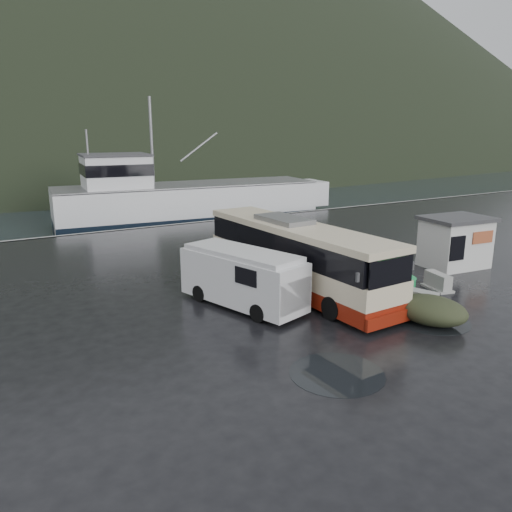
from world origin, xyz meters
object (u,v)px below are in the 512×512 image
jersey_barrier_a (416,310)px  waste_bin_right (376,317)px  jersey_barrier_b (437,289)px  fishing_trawler (189,206)px  waste_bin_left (398,299)px  white_van (242,306)px  coach_bus (295,289)px  dome_tent (430,323)px  ticket_kiosk (453,266)px

jersey_barrier_a → waste_bin_right: bearing=173.1°
jersey_barrier_b → fishing_trawler: (-0.08, 29.39, 0.00)m
waste_bin_left → jersey_barrier_b: (2.62, 0.10, 0.00)m
white_van → fishing_trawler: bearing=55.2°
coach_bus → waste_bin_right: 4.61m
jersey_barrier_a → jersey_barrier_b: jersey_barrier_a is taller
coach_bus → waste_bin_right: bearing=-83.4°
white_van → jersey_barrier_a: (5.90, -4.08, 0.00)m
waste_bin_left → jersey_barrier_a: size_ratio=0.82×
waste_bin_right → jersey_barrier_a: (1.97, -0.24, 0.00)m
waste_bin_right → fishing_trawler: 31.03m
dome_tent → waste_bin_left: bearing=68.9°
waste_bin_right → ticket_kiosk: bearing=21.6°
jersey_barrier_b → coach_bus: bearing=150.1°
jersey_barrier_a → dome_tent: bearing=-115.7°
ticket_kiosk → jersey_barrier_b: size_ratio=2.26×
white_van → waste_bin_right: bearing=-60.9°
ticket_kiosk → jersey_barrier_a: (-6.93, -3.77, 0.00)m
waste_bin_left → dome_tent: bearing=-111.1°
coach_bus → waste_bin_left: bearing=-50.1°
fishing_trawler → dome_tent: bearing=-90.9°
dome_tent → fishing_trawler: 32.34m
white_van → jersey_barrier_a: 7.17m
coach_bus → dome_tent: size_ratio=4.24×
coach_bus → dome_tent: (2.11, -6.06, 0.00)m
coach_bus → jersey_barrier_a: 5.51m
waste_bin_left → jersey_barrier_b: bearing=2.2°
coach_bus → white_van: 3.26m
waste_bin_left → jersey_barrier_a: waste_bin_left is taller
dome_tent → fishing_trawler: (3.56, 32.14, 0.00)m
white_van → waste_bin_right: white_van is taller
ticket_kiosk → fishing_trawler: fishing_trawler is taller
waste_bin_right → jersey_barrier_a: waste_bin_right is taller
dome_tent → jersey_barrier_b: dome_tent is taller
waste_bin_right → waste_bin_left: bearing=25.6°
coach_bus → dome_tent: coach_bus is taller
ticket_kiosk → fishing_trawler: (-3.98, 27.10, 0.00)m
white_van → ticket_kiosk: 12.83m
coach_bus → ticket_kiosk: size_ratio=3.35×
waste_bin_left → waste_bin_right: size_ratio=1.01×
waste_bin_right → jersey_barrier_b: size_ratio=0.92×
waste_bin_left → dome_tent: waste_bin_left is taller
waste_bin_right → fishing_trawler: fishing_trawler is taller
coach_bus → jersey_barrier_b: size_ratio=7.55×
ticket_kiosk → coach_bus: bearing=179.7°
waste_bin_left → dome_tent: (-1.02, -2.65, 0.00)m
jersey_barrier_b → fishing_trawler: size_ratio=0.05×
waste_bin_left → ticket_kiosk: size_ratio=0.41×
coach_bus → ticket_kiosk: bearing=-8.7°
jersey_barrier_a → fishing_trawler: 31.01m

